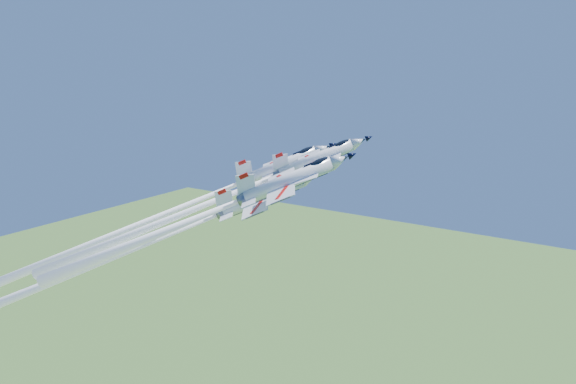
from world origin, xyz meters
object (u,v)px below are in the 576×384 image
Objects in this scene: jet_lead at (205,205)px; jet_left at (143,223)px; jet_slot at (111,258)px; jet_right at (200,217)px.

jet_left is (-13.16, -0.17, -4.80)m from jet_lead.
jet_left reaches higher than jet_lead.
jet_right is at bearing 64.83° from jet_slot.
jet_slot is (-11.84, -8.22, -8.23)m from jet_lead.
jet_slot is at bearing -24.59° from jet_left.
jet_left is 1.58× the size of jet_right.
jet_lead is at bearing 90.86° from jet_slot.
jet_lead reaches higher than jet_slot.
jet_right is at bearing 38.27° from jet_left.
jet_lead is at bearing 56.83° from jet_left.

